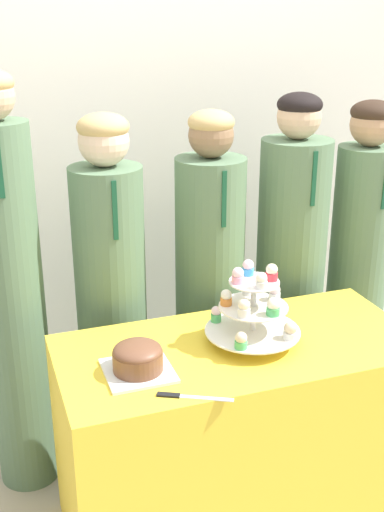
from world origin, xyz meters
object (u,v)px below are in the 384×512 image
Objects in this scene: cake_knife at (182,396)px; student_1 at (112,306)px; student_0 at (13,300)px; student_3 at (290,279)px; round_cake at (138,358)px; student_4 at (358,270)px; cupcake_stand at (255,308)px; student_2 at (209,295)px.

cake_knife is 0.14× the size of student_1.
student_3 is (1.18, 0.00, -0.08)m from student_0.
student_4 is at bearing 26.03° from round_cake.
student_3 is at bearing 0.00° from student_0.
cupcake_stand is 0.20× the size of student_0.
student_4 reaches higher than round_cake.
student_0 is at bearing -180.00° from student_3.
student_3 is at bearing 72.01° from cake_knife.
student_2 is 0.38m from student_3.
student_3 is (0.80, 0.00, 0.01)m from student_1.
student_3 is at bearing 180.00° from student_4.
student_4 is at bearing -0.00° from student_0.
round_cake is 0.65× the size of cupcake_stand.
student_4 reaches higher than cake_knife.
student_2 is at bearing 0.00° from student_0.
cake_knife is at bearing -145.04° from cupcake_stand.
cupcake_stand is 0.67m from student_1.
cake_knife is 0.87m from student_0.
student_1 reaches higher than cake_knife.
cupcake_stand reaches higher than cake_knife.
student_1 is at bearing 0.00° from student_0.
student_2 is (0.04, 0.52, -0.18)m from cupcake_stand.
cupcake_stand is 0.69m from student_3.
student_0 is (-0.42, 0.76, 0.05)m from cake_knife.
student_1 is 0.42m from student_2.
student_0 is 1.11× the size of student_4.
student_2 is at bearing 90.46° from cake_knife.
cupcake_stand is at bearing 61.71° from cake_knife.
cupcake_stand is 0.94m from student_4.
student_2 reaches higher than round_cake.
cupcake_stand is at bearing -128.35° from student_3.
cupcake_stand is 0.93m from student_0.
student_2 is 0.73m from student_4.
student_4 is at bearing 34.47° from cupcake_stand.
cupcake_stand is at bearing -93.89° from student_2.
cake_knife is at bearing -145.38° from student_4.
cake_knife is 0.76m from student_1.
cake_knife is at bearing -134.74° from student_3.
student_2 reaches higher than cake_knife.
student_1 is at bearing -180.00° from student_3.
student_1 is 1.15m from student_4.
student_0 reaches higher than student_2.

